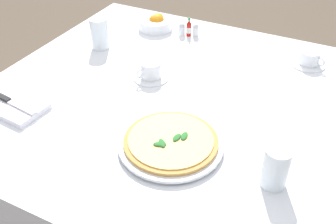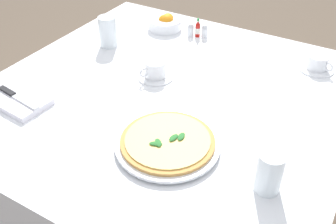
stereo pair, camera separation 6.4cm
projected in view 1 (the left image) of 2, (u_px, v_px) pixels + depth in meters
The scene contains 13 objects.
dining_table at pixel (166, 120), 1.43m from camera, with size 1.21×1.21×0.75m.
pizza_plate at pixel (171, 144), 1.12m from camera, with size 0.30×0.30×0.02m.
pizza at pixel (171, 141), 1.11m from camera, with size 0.27×0.27×0.02m.
coffee_cup_near_left at pixel (151, 71), 1.41m from camera, with size 0.13×0.13×0.07m.
coffee_cup_left_edge at pixel (309, 59), 1.49m from camera, with size 0.13×0.13×0.06m.
water_glass_center_back at pixel (275, 170), 0.99m from camera, with size 0.07×0.07×0.12m.
water_glass_right_edge at pixel (100, 35), 1.58m from camera, with size 0.07×0.07×0.13m.
napkin_folded at pixel (12, 106), 1.27m from camera, with size 0.23×0.15×0.02m.
dinner_knife at pixel (12, 102), 1.26m from camera, with size 0.20×0.04×0.01m.
citrus_bowl at pixel (156, 23), 1.74m from camera, with size 0.15×0.15×0.07m.
hot_sauce_bottle at pixel (189, 28), 1.68m from camera, with size 0.02×0.02×0.08m.
salt_shaker at pixel (196, 31), 1.69m from camera, with size 0.03×0.03×0.06m.
pepper_shaker at pixel (182, 30), 1.69m from camera, with size 0.03×0.03×0.06m.
Camera 1 is at (0.51, -1.00, 1.50)m, focal length 42.08 mm.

